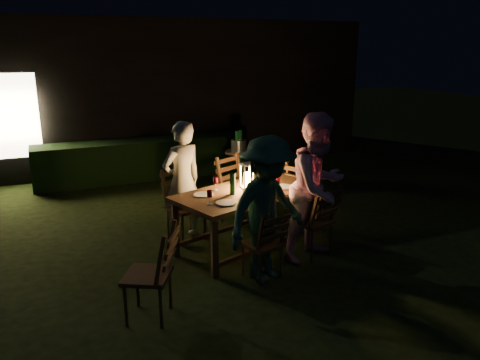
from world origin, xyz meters
name	(u,v)px	position (x,y,z in m)	size (l,w,h in m)	color
garden_envelope	(139,90)	(-0.01, 6.15, 1.58)	(40.00, 40.00, 3.20)	black
dining_table	(247,196)	(0.09, -0.25, 0.72)	(2.13, 1.54, 0.80)	#522F1B
chair_near_left	(263,256)	(-0.08, -1.13, 0.27)	(0.50, 0.52, 0.90)	#522F1B
chair_near_right	(313,233)	(0.77, -0.83, 0.31)	(0.58, 0.60, 1.01)	#522F1B
chair_far_left	(186,218)	(-0.59, 0.33, 0.31)	(0.59, 0.62, 1.03)	#522F1B
chair_far_right	(238,202)	(0.35, 0.66, 0.32)	(0.64, 0.66, 1.06)	#522F1B
chair_end	(306,205)	(1.25, 0.15, 0.32)	(0.65, 0.63, 1.04)	#522F1B
chair_spare	(150,290)	(-1.49, -1.46, 0.30)	(0.64, 0.62, 1.01)	#522F1B
person_house_side	(182,181)	(-0.61, 0.37, 0.84)	(0.61, 0.40, 1.67)	beige
person_opp_right	(318,187)	(0.78, -0.88, 0.94)	(0.91, 0.71, 1.87)	#E69EBB
person_opp_left	(267,210)	(-0.07, -1.17, 0.85)	(1.10, 0.63, 1.70)	#2B5742
lantern	(247,177)	(0.12, -0.19, 0.96)	(0.16, 0.16, 0.35)	white
plate_far_left	(203,195)	(-0.50, -0.23, 0.81)	(0.25, 0.25, 0.01)	white
plate_near_left	(226,203)	(-0.36, -0.64, 0.81)	(0.25, 0.25, 0.01)	white
plate_far_right	(259,180)	(0.44, 0.11, 0.81)	(0.25, 0.25, 0.01)	white
plate_near_right	(282,187)	(0.58, -0.31, 0.81)	(0.25, 0.25, 0.01)	white
wineglass_a	(216,184)	(-0.29, -0.09, 0.89)	(0.06, 0.06, 0.18)	#59070F
wineglass_b	(210,197)	(-0.55, -0.60, 0.89)	(0.06, 0.06, 0.18)	#59070F
wineglass_c	(278,184)	(0.46, -0.42, 0.89)	(0.06, 0.06, 0.18)	#59070F
wineglass_d	(270,173)	(0.61, 0.12, 0.89)	(0.06, 0.06, 0.18)	#59070F
wineglass_e	(257,190)	(0.09, -0.57, 0.89)	(0.06, 0.06, 0.18)	silver
bottle_table	(232,184)	(-0.15, -0.33, 0.94)	(0.07, 0.07, 0.28)	#0F471E
napkin_left	(255,198)	(0.05, -0.60, 0.81)	(0.18, 0.14, 0.01)	red
napkin_right	(292,187)	(0.71, -0.35, 0.81)	(0.18, 0.14, 0.01)	red
phone	(226,206)	(-0.40, -0.74, 0.81)	(0.14, 0.07, 0.01)	black
side_table	(239,155)	(1.10, 2.44, 0.62)	(0.52, 0.52, 0.70)	brown
ice_bucket	(239,145)	(1.10, 2.44, 0.81)	(0.30, 0.30, 0.22)	#A5A8AD
bottle_bucket_a	(237,143)	(1.05, 2.40, 0.86)	(0.07, 0.07, 0.32)	#0F471E
bottle_bucket_b	(240,142)	(1.15, 2.48, 0.86)	(0.07, 0.07, 0.32)	#0F471E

